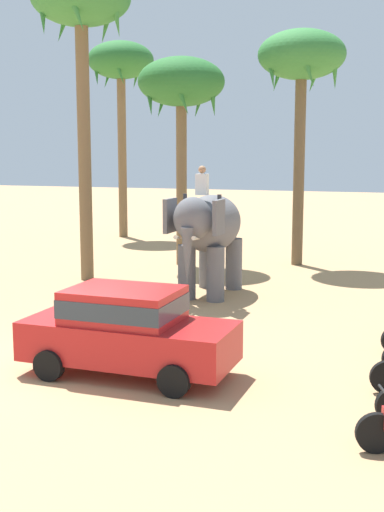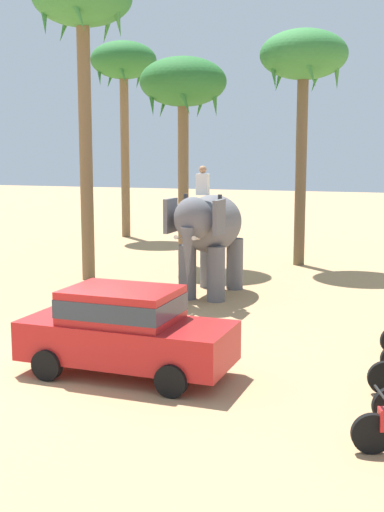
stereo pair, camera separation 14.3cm
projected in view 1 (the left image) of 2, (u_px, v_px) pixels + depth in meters
The scene contains 7 objects.
ground_plane at pixel (76, 368), 13.57m from camera, with size 120.00×120.00×0.00m, color tan.
car_sedan_foreground at pixel (127, 328), 13.09m from camera, with size 4.14×1.95×1.70m.
elephant_with_mahout at pixel (209, 230), 20.08m from camera, with size 1.66×3.88×3.88m.
palm_tree_behind_elephant at pixel (121, 67), 32.84m from camera, with size 3.20×3.20×9.52m.
palm_tree_near_hut at pixel (81, 10), 21.52m from camera, with size 3.20×3.20×10.01m.
palm_tree_left_of_road at pixel (302, 62), 24.68m from camera, with size 3.20×3.20×8.65m.
palm_tree_leaning_seaward at pixel (181, 87), 24.88m from camera, with size 3.20×3.20×7.70m.
Camera 1 is at (6.39, -11.62, 4.33)m, focal length 47.63 mm.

